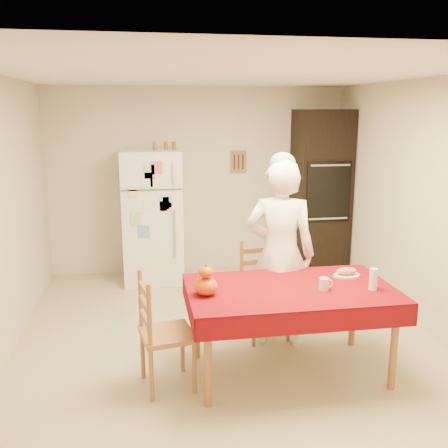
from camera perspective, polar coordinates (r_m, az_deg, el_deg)
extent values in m
plane|color=tan|center=(5.04, 0.23, -12.80)|extent=(4.50, 4.50, 0.00)
cube|color=beige|center=(6.84, -2.93, 4.97)|extent=(4.00, 0.02, 2.50)
cube|color=beige|center=(2.54, 8.88, -8.84)|extent=(4.00, 0.02, 2.50)
cube|color=beige|center=(5.35, 21.88, 1.86)|extent=(0.02, 4.50, 2.50)
cube|color=white|center=(4.56, 0.26, 16.83)|extent=(4.00, 4.50, 0.02)
cube|color=brown|center=(6.88, 1.66, 7.13)|extent=(0.22, 0.02, 0.30)
cube|color=white|center=(6.50, -8.21, 0.87)|extent=(0.75, 0.70, 1.70)
cube|color=silver|center=(6.05, -5.81, 5.81)|extent=(0.03, 0.03, 0.25)
cube|color=silver|center=(6.19, -5.65, -1.10)|extent=(0.03, 0.03, 0.60)
cube|color=black|center=(6.93, 10.94, 3.61)|extent=(0.70, 0.60, 2.20)
cube|color=black|center=(6.64, 11.87, 3.60)|extent=(0.59, 0.02, 0.80)
cylinder|color=brown|center=(3.84, -1.84, -15.59)|extent=(0.06, 0.06, 0.71)
cylinder|color=brown|center=(4.53, -3.17, -10.94)|extent=(0.06, 0.06, 0.71)
cylinder|color=brown|center=(4.27, 18.84, -13.25)|extent=(0.06, 0.06, 0.71)
cylinder|color=brown|center=(4.90, 14.54, -9.48)|extent=(0.06, 0.06, 0.71)
cube|color=brown|center=(4.18, 7.60, -7.62)|extent=(1.60, 0.90, 0.04)
cube|color=#51040D|center=(4.17, 7.61, -7.28)|extent=(1.70, 1.00, 0.01)
cylinder|color=brown|center=(4.79, 3.43, -11.46)|extent=(0.04, 0.04, 0.43)
cylinder|color=brown|center=(5.08, 1.97, -9.98)|extent=(0.04, 0.04, 0.43)
cylinder|color=brown|center=(4.92, 7.39, -10.84)|extent=(0.04, 0.04, 0.43)
cylinder|color=brown|center=(5.20, 5.74, -9.45)|extent=(0.04, 0.04, 0.43)
cube|color=brown|center=(4.90, 4.69, -7.89)|extent=(0.48, 0.46, 0.04)
cube|color=brown|center=(4.97, 3.96, -4.54)|extent=(0.36, 0.09, 0.50)
cylinder|color=brown|center=(4.06, -3.40, -16.13)|extent=(0.04, 0.04, 0.43)
cylinder|color=brown|center=(4.00, -8.29, -16.79)|extent=(0.04, 0.04, 0.43)
cylinder|color=brown|center=(4.37, -4.76, -13.95)|extent=(0.04, 0.04, 0.43)
cylinder|color=brown|center=(4.31, -9.27, -14.50)|extent=(0.04, 0.04, 0.43)
cube|color=brown|center=(4.08, -6.52, -12.39)|extent=(0.47, 0.48, 0.04)
cube|color=brown|center=(3.95, -9.05, -9.39)|extent=(0.09, 0.36, 0.50)
imported|color=white|center=(4.66, 6.43, -3.45)|extent=(0.75, 0.61, 1.77)
cylinder|color=silver|center=(4.14, 11.33, -6.74)|extent=(0.08, 0.08, 0.10)
ellipsoid|color=#C93504|center=(3.95, -2.06, -7.11)|extent=(0.19, 0.19, 0.14)
ellipsoid|color=#E95205|center=(3.92, -2.08, -5.49)|extent=(0.12, 0.12, 0.09)
cylinder|color=white|center=(4.24, 16.71, -6.05)|extent=(0.07, 0.07, 0.18)
cylinder|color=silver|center=(4.52, 13.82, -5.74)|extent=(0.24, 0.24, 0.02)
ellipsoid|color=#A97853|center=(4.51, 13.85, -5.25)|extent=(0.18, 0.10, 0.06)
cylinder|color=#8C5C19|center=(6.43, -7.94, 8.85)|extent=(0.05, 0.05, 0.10)
cylinder|color=brown|center=(6.44, -6.65, 8.89)|extent=(0.05, 0.05, 0.10)
cylinder|color=brown|center=(6.44, -5.77, 8.91)|extent=(0.05, 0.05, 0.10)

